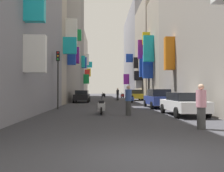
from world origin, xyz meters
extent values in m
plane|color=#38383D|center=(0.00, 30.00, 0.00)|extent=(140.00, 140.00, 0.00)
cube|color=white|center=(-4.46, 6.81, 3.31)|extent=(1.08, 0.39, 1.87)
cube|color=#9E9384|center=(-8.00, 19.47, 7.60)|extent=(6.00, 3.17, 15.19)
cube|color=white|center=(-4.40, 20.43, 7.88)|extent=(1.20, 0.53, 2.63)
cube|color=#19B2BF|center=(-4.33, 18.72, 5.99)|extent=(1.34, 0.40, 1.67)
cube|color=slate|center=(-8.00, 29.50, 9.58)|extent=(6.00, 16.89, 19.16)
cube|color=blue|center=(-4.53, 21.84, 5.37)|extent=(0.94, 0.50, 1.96)
cube|color=purple|center=(-4.39, 23.03, 5.65)|extent=(1.22, 0.58, 1.92)
cube|color=green|center=(-4.44, 26.89, 8.94)|extent=(1.13, 0.52, 1.48)
cube|color=slate|center=(-8.00, 42.05, 10.75)|extent=(6.00, 8.20, 21.49)
cube|color=green|center=(-4.41, 45.47, 3.91)|extent=(1.19, 0.59, 2.02)
cube|color=blue|center=(-4.53, 41.12, 6.88)|extent=(0.93, 0.38, 2.14)
cube|color=#19B2BF|center=(-4.66, 40.03, 6.97)|extent=(0.67, 0.49, 2.24)
cube|color=#B2A899|center=(-8.00, 53.08, 7.44)|extent=(6.00, 13.85, 14.89)
cube|color=#19B2BF|center=(-4.33, 57.77, 8.33)|extent=(1.33, 0.64, 1.53)
cube|color=white|center=(-4.60, 51.45, 8.86)|extent=(0.80, 0.54, 2.58)
cube|color=yellow|center=(-4.51, 57.30, 6.19)|extent=(0.98, 0.51, 2.10)
cube|color=red|center=(-4.44, 49.21, 5.46)|extent=(1.13, 0.55, 1.56)
cube|color=yellow|center=(-4.48, 48.34, 4.19)|extent=(1.05, 0.52, 1.85)
cube|color=orange|center=(4.60, 14.59, 4.60)|extent=(0.80, 0.62, 2.78)
cube|color=#9E9384|center=(8.00, 23.30, 6.48)|extent=(6.00, 6.75, 12.96)
cube|color=#19B2BF|center=(4.38, 22.34, 6.40)|extent=(1.24, 0.37, 3.10)
cube|color=yellow|center=(4.55, 24.79, 8.13)|extent=(0.90, 0.40, 1.59)
cube|color=purple|center=(4.31, 25.55, 6.85)|extent=(1.38, 0.38, 2.50)
cube|color=blue|center=(4.39, 25.37, 4.41)|extent=(1.22, 0.61, 2.38)
cube|color=blue|center=(4.41, 23.05, 4.33)|extent=(1.18, 0.53, 2.78)
cube|color=#9E9384|center=(8.00, 32.69, 7.60)|extent=(6.00, 10.58, 15.21)
cube|color=black|center=(4.36, 29.96, 3.68)|extent=(1.27, 0.54, 1.41)
cube|color=black|center=(4.63, 34.42, 6.12)|extent=(0.74, 0.48, 1.82)
cube|color=white|center=(4.51, 30.64, 3.17)|extent=(0.99, 0.50, 2.65)
cube|color=gray|center=(8.00, 48.99, 9.65)|extent=(6.00, 22.02, 19.31)
cube|color=purple|center=(4.39, 47.55, 3.99)|extent=(1.22, 0.54, 2.27)
cube|color=blue|center=(4.33, 41.06, 7.84)|extent=(1.34, 0.56, 1.60)
cube|color=white|center=(3.70, 8.72, 0.59)|extent=(1.69, 4.34, 0.58)
cube|color=black|center=(3.70, 8.50, 1.12)|extent=(1.48, 2.43, 0.47)
cylinder|color=black|center=(2.86, 10.15, 0.30)|extent=(0.18, 0.60, 0.60)
cylinder|color=black|center=(4.55, 10.15, 0.30)|extent=(0.18, 0.60, 0.60)
cylinder|color=black|center=(2.86, 7.29, 0.30)|extent=(0.18, 0.60, 0.60)
cylinder|color=black|center=(4.55, 7.29, 0.30)|extent=(0.18, 0.60, 0.60)
cube|color=navy|center=(3.68, 14.88, 0.64)|extent=(1.66, 4.37, 0.68)
cube|color=black|center=(3.68, 14.66, 1.28)|extent=(1.46, 2.44, 0.59)
cylinder|color=black|center=(2.84, 16.32, 0.30)|extent=(0.18, 0.60, 0.60)
cylinder|color=black|center=(4.51, 16.32, 0.30)|extent=(0.18, 0.60, 0.60)
cylinder|color=black|center=(2.84, 13.44, 0.30)|extent=(0.18, 0.60, 0.60)
cylinder|color=black|center=(4.51, 13.44, 0.30)|extent=(0.18, 0.60, 0.60)
cube|color=gold|center=(3.89, 29.80, 0.64)|extent=(1.66, 4.29, 0.68)
cube|color=black|center=(3.89, 29.59, 1.28)|extent=(1.46, 2.40, 0.60)
cylinder|color=black|center=(3.06, 31.22, 0.30)|extent=(0.18, 0.60, 0.60)
cylinder|color=black|center=(4.72, 31.22, 0.30)|extent=(0.18, 0.60, 0.60)
cylinder|color=black|center=(3.06, 28.39, 0.30)|extent=(0.18, 0.60, 0.60)
cylinder|color=black|center=(4.72, 28.39, 0.30)|extent=(0.18, 0.60, 0.60)
cube|color=black|center=(-3.60, 24.54, 0.65)|extent=(1.74, 4.43, 0.70)
cube|color=black|center=(-3.60, 24.76, 1.24)|extent=(1.53, 2.48, 0.49)
cylinder|color=black|center=(-2.73, 23.08, 0.30)|extent=(0.18, 0.60, 0.60)
cylinder|color=black|center=(-4.47, 23.08, 0.30)|extent=(0.18, 0.60, 0.60)
cylinder|color=black|center=(-2.73, 26.00, 0.30)|extent=(0.18, 0.60, 0.60)
cylinder|color=black|center=(-4.47, 26.00, 0.30)|extent=(0.18, 0.60, 0.60)
cube|color=#2D4CAD|center=(2.52, 23.22, 0.46)|extent=(0.64, 1.18, 0.45)
cube|color=black|center=(2.48, 23.01, 0.77)|extent=(0.42, 0.61, 0.16)
cylinder|color=#4C4C51|center=(2.63, 23.76, 0.79)|extent=(0.11, 0.28, 0.68)
cylinder|color=black|center=(2.65, 23.90, 0.24)|extent=(0.19, 0.49, 0.48)
cylinder|color=black|center=(2.39, 22.53, 0.24)|extent=(0.19, 0.49, 0.48)
cube|color=red|center=(2.96, 41.19, 0.46)|extent=(0.63, 1.13, 0.45)
cube|color=black|center=(3.00, 40.99, 0.77)|extent=(0.42, 0.61, 0.16)
cylinder|color=#4C4C51|center=(2.86, 41.72, 0.79)|extent=(0.11, 0.28, 0.68)
cylinder|color=black|center=(2.84, 41.85, 0.24)|extent=(0.19, 0.49, 0.48)
cylinder|color=black|center=(3.09, 40.53, 0.24)|extent=(0.19, 0.49, 0.48)
cube|color=black|center=(-0.74, 45.13, 0.46)|extent=(0.82, 1.21, 0.45)
cube|color=black|center=(-0.66, 44.93, 0.77)|extent=(0.50, 0.64, 0.16)
cylinder|color=#4C4C51|center=(-0.94, 45.65, 0.79)|extent=(0.15, 0.28, 0.68)
cylinder|color=black|center=(-0.99, 45.78, 0.24)|extent=(0.27, 0.48, 0.48)
cylinder|color=black|center=(-0.48, 44.47, 0.24)|extent=(0.27, 0.48, 0.48)
cube|color=#ADADB2|center=(-1.14, 9.73, 0.46)|extent=(0.46, 1.15, 0.45)
cube|color=black|center=(-1.14, 9.51, 0.77)|extent=(0.33, 0.57, 0.16)
cylinder|color=#4C4C51|center=(-1.13, 10.30, 0.79)|extent=(0.07, 0.27, 0.68)
cylinder|color=black|center=(-1.12, 10.44, 0.24)|extent=(0.11, 0.48, 0.48)
cylinder|color=black|center=(-1.15, 9.01, 0.24)|extent=(0.11, 0.48, 0.48)
cylinder|color=#3E3E3E|center=(2.68, 3.78, 0.42)|extent=(0.45, 0.45, 0.84)
cylinder|color=pink|center=(2.68, 3.78, 1.17)|extent=(0.53, 0.53, 0.66)
sphere|color=tan|center=(2.68, 3.78, 1.62)|extent=(0.23, 0.23, 0.23)
cylinder|color=#383838|center=(0.46, 8.83, 0.43)|extent=(0.36, 0.36, 0.86)
cylinder|color=#335199|center=(0.46, 8.83, 1.20)|extent=(0.42, 0.42, 0.68)
sphere|color=tan|center=(0.46, 8.83, 1.65)|extent=(0.23, 0.23, 0.23)
cylinder|color=#323232|center=(1.23, 29.55, 0.44)|extent=(0.37, 0.37, 0.87)
cylinder|color=black|center=(1.23, 29.55, 1.22)|extent=(0.43, 0.43, 0.69)
sphere|color=tan|center=(1.23, 29.55, 1.68)|extent=(0.24, 0.24, 0.24)
cylinder|color=#2D2D2D|center=(4.57, 23.44, 1.75)|extent=(0.12, 0.12, 3.51)
cube|color=black|center=(4.57, 23.44, 3.88)|extent=(0.26, 0.26, 0.75)
sphere|color=red|center=(4.57, 23.30, 4.13)|extent=(0.14, 0.14, 0.14)
sphere|color=orange|center=(4.57, 23.30, 3.88)|extent=(0.14, 0.14, 0.14)
sphere|color=green|center=(4.57, 23.30, 3.63)|extent=(0.14, 0.14, 0.14)
cylinder|color=#2D2D2D|center=(-4.56, 13.57, 1.90)|extent=(0.12, 0.12, 3.80)
cube|color=black|center=(-4.56, 13.57, 4.17)|extent=(0.26, 0.26, 0.75)
sphere|color=red|center=(-4.56, 13.43, 4.42)|extent=(0.14, 0.14, 0.14)
sphere|color=orange|center=(-4.56, 13.43, 4.17)|extent=(0.14, 0.14, 0.14)
sphere|color=green|center=(-4.56, 13.43, 3.92)|extent=(0.14, 0.14, 0.14)
camera|label=1|loc=(-1.13, -5.10, 1.49)|focal=37.86mm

